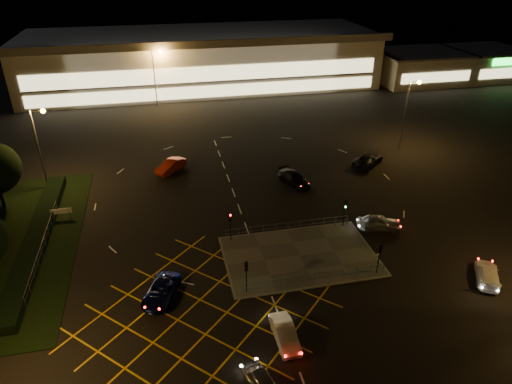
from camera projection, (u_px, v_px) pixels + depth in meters
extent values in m
plane|color=black|center=(274.00, 247.00, 44.96)|extent=(180.00, 180.00, 0.00)
cube|color=#4C4944|center=(300.00, 256.00, 43.59)|extent=(14.00, 9.00, 0.12)
cube|color=black|center=(37.00, 238.00, 45.54)|extent=(2.00, 26.00, 1.00)
cube|color=beige|center=(202.00, 60.00, 95.83)|extent=(70.00, 25.00, 10.00)
cube|color=slate|center=(200.00, 34.00, 93.35)|extent=(72.00, 26.50, 0.60)
cube|color=#FFEAA5|center=(209.00, 74.00, 85.05)|extent=(66.00, 0.20, 3.00)
cube|color=#FFEAA5|center=(210.00, 91.00, 86.57)|extent=(66.00, 0.20, 2.20)
cube|color=beige|center=(418.00, 67.00, 98.57)|extent=(18.00, 14.00, 6.00)
cube|color=slate|center=(421.00, 52.00, 97.07)|extent=(18.80, 14.80, 0.40)
cube|color=#FFEAA5|center=(436.00, 77.00, 92.70)|extent=(15.30, 0.20, 2.00)
cube|color=beige|center=(484.00, 64.00, 101.58)|extent=(14.00, 14.00, 6.00)
cube|color=slate|center=(487.00, 49.00, 100.08)|extent=(14.80, 14.80, 0.40)
cube|color=#FFEAA5|center=(505.00, 73.00, 95.72)|extent=(11.90, 0.20, 2.00)
cube|color=#19E533|center=(508.00, 62.00, 94.49)|extent=(7.00, 0.30, 1.40)
cylinder|color=slate|center=(39.00, 151.00, 53.52)|extent=(0.20, 0.20, 10.00)
cylinder|color=slate|center=(36.00, 111.00, 51.36)|extent=(1.40, 0.12, 0.12)
sphere|color=orange|center=(43.00, 111.00, 51.52)|extent=(0.56, 0.56, 0.56)
cylinder|color=slate|center=(405.00, 116.00, 64.27)|extent=(0.20, 0.20, 10.00)
cylinder|color=slate|center=(415.00, 82.00, 62.12)|extent=(1.40, 0.12, 0.12)
sphere|color=orange|center=(419.00, 82.00, 62.27)|extent=(0.56, 0.56, 0.56)
cylinder|color=slate|center=(155.00, 79.00, 81.92)|extent=(0.20, 0.20, 10.00)
cylinder|color=slate|center=(156.00, 52.00, 79.77)|extent=(1.40, 0.12, 0.12)
sphere|color=orange|center=(160.00, 52.00, 79.92)|extent=(0.56, 0.56, 0.56)
cylinder|color=slate|center=(358.00, 66.00, 91.17)|extent=(0.20, 0.20, 10.00)
cylinder|color=slate|center=(364.00, 41.00, 89.01)|extent=(1.40, 0.12, 0.12)
sphere|color=orange|center=(367.00, 41.00, 89.17)|extent=(0.56, 0.56, 0.56)
cylinder|color=black|center=(246.00, 278.00, 38.28)|extent=(0.10, 0.10, 3.00)
cube|color=black|center=(246.00, 266.00, 37.71)|extent=(0.28, 0.18, 0.90)
sphere|color=#19FF33|center=(246.00, 265.00, 37.82)|extent=(0.16, 0.16, 0.16)
cylinder|color=black|center=(379.00, 259.00, 40.54)|extent=(0.10, 0.10, 3.00)
cube|color=black|center=(380.00, 248.00, 39.97)|extent=(0.28, 0.18, 0.90)
sphere|color=#19FF33|center=(380.00, 247.00, 40.08)|extent=(0.16, 0.16, 0.16)
cylinder|color=black|center=(231.00, 227.00, 45.15)|extent=(0.10, 0.10, 3.00)
cube|color=black|center=(230.00, 217.00, 44.58)|extent=(0.28, 0.18, 0.90)
sphere|color=#FF0C0C|center=(230.00, 218.00, 44.47)|extent=(0.16, 0.16, 0.16)
cylinder|color=black|center=(344.00, 214.00, 47.41)|extent=(0.10, 0.10, 3.00)
cube|color=black|center=(345.00, 204.00, 46.84)|extent=(0.28, 0.18, 0.90)
sphere|color=#19FF33|center=(346.00, 204.00, 46.73)|extent=(0.16, 0.16, 0.16)
cylinder|color=black|center=(1.00, 197.00, 51.03)|extent=(0.36, 0.36, 2.88)
imported|color=white|center=(285.00, 334.00, 34.04)|extent=(1.53, 4.18, 1.37)
imported|color=#0C134D|center=(161.00, 291.00, 38.24)|extent=(3.87, 5.30, 1.34)
imported|color=black|center=(294.00, 178.00, 56.58)|extent=(3.80, 5.50, 1.48)
imported|color=#AAADB2|center=(379.00, 222.00, 47.54)|extent=(4.81, 2.94, 1.53)
imported|color=#9A200B|center=(171.00, 166.00, 59.73)|extent=(4.42, 4.51, 1.54)
imported|color=black|center=(368.00, 159.00, 61.57)|extent=(5.81, 5.46, 1.52)
imported|color=silver|center=(488.00, 274.00, 40.26)|extent=(3.94, 4.83, 1.32)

